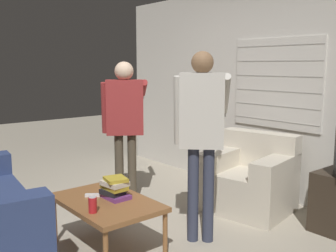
{
  "coord_description": "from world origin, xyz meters",
  "views": [
    {
      "loc": [
        2.95,
        -1.91,
        1.58
      ],
      "look_at": [
        0.06,
        0.49,
        1.0
      ],
      "focal_mm": 42.0,
      "sensor_mm": 36.0,
      "label": 1
    }
  ],
  "objects_px": {
    "book_stack": "(115,188)",
    "spare_remote": "(93,195)",
    "coffee_table": "(106,205)",
    "armchair_beige": "(249,179)",
    "person_left_standing": "(125,115)",
    "soda_can": "(93,205)",
    "person_right_standing": "(202,124)"
  },
  "relations": [
    {
      "from": "coffee_table",
      "to": "spare_remote",
      "type": "relative_size",
      "value": 7.57
    },
    {
      "from": "person_left_standing",
      "to": "spare_remote",
      "type": "height_order",
      "value": "person_left_standing"
    },
    {
      "from": "armchair_beige",
      "to": "person_right_standing",
      "type": "xyz_separation_m",
      "value": [
        0.22,
        -0.97,
        0.73
      ]
    },
    {
      "from": "spare_remote",
      "to": "book_stack",
      "type": "bearing_deg",
      "value": 74.15
    },
    {
      "from": "coffee_table",
      "to": "person_left_standing",
      "type": "height_order",
      "value": "person_left_standing"
    },
    {
      "from": "armchair_beige",
      "to": "spare_remote",
      "type": "distance_m",
      "value": 1.81
    },
    {
      "from": "coffee_table",
      "to": "book_stack",
      "type": "xyz_separation_m",
      "value": [
        0.01,
        0.08,
        0.13
      ]
    },
    {
      "from": "coffee_table",
      "to": "person_right_standing",
      "type": "height_order",
      "value": "person_right_standing"
    },
    {
      "from": "person_right_standing",
      "to": "soda_can",
      "type": "height_order",
      "value": "person_right_standing"
    },
    {
      "from": "book_stack",
      "to": "armchair_beige",
      "type": "bearing_deg",
      "value": 85.68
    },
    {
      "from": "person_left_standing",
      "to": "book_stack",
      "type": "bearing_deg",
      "value": -94.76
    },
    {
      "from": "armchair_beige",
      "to": "person_left_standing",
      "type": "relative_size",
      "value": 0.63
    },
    {
      "from": "person_left_standing",
      "to": "book_stack",
      "type": "xyz_separation_m",
      "value": [
        0.9,
        -0.71,
        -0.48
      ]
    },
    {
      "from": "person_right_standing",
      "to": "soda_can",
      "type": "relative_size",
      "value": 13.52
    },
    {
      "from": "person_left_standing",
      "to": "soda_can",
      "type": "bearing_deg",
      "value": -100.02
    },
    {
      "from": "book_stack",
      "to": "coffee_table",
      "type": "bearing_deg",
      "value": -94.07
    },
    {
      "from": "coffee_table",
      "to": "soda_can",
      "type": "bearing_deg",
      "value": -51.79
    },
    {
      "from": "coffee_table",
      "to": "spare_remote",
      "type": "bearing_deg",
      "value": -164.3
    },
    {
      "from": "person_right_standing",
      "to": "person_left_standing",
      "type": "bearing_deg",
      "value": 134.11
    },
    {
      "from": "person_right_standing",
      "to": "book_stack",
      "type": "xyz_separation_m",
      "value": [
        -0.35,
        -0.69,
        -0.53
      ]
    },
    {
      "from": "armchair_beige",
      "to": "book_stack",
      "type": "bearing_deg",
      "value": 74.36
    },
    {
      "from": "armchair_beige",
      "to": "person_right_standing",
      "type": "height_order",
      "value": "person_right_standing"
    },
    {
      "from": "armchair_beige",
      "to": "soda_can",
      "type": "bearing_deg",
      "value": 80.06
    },
    {
      "from": "person_right_standing",
      "to": "spare_remote",
      "type": "height_order",
      "value": "person_right_standing"
    },
    {
      "from": "coffee_table",
      "to": "spare_remote",
      "type": "xyz_separation_m",
      "value": [
        -0.16,
        -0.04,
        0.05
      ]
    },
    {
      "from": "armchair_beige",
      "to": "person_left_standing",
      "type": "height_order",
      "value": "person_left_standing"
    },
    {
      "from": "armchair_beige",
      "to": "coffee_table",
      "type": "height_order",
      "value": "armchair_beige"
    },
    {
      "from": "armchair_beige",
      "to": "book_stack",
      "type": "relative_size",
      "value": 4.06
    },
    {
      "from": "person_right_standing",
      "to": "spare_remote",
      "type": "relative_size",
      "value": 13.27
    },
    {
      "from": "armchair_beige",
      "to": "coffee_table",
      "type": "bearing_deg",
      "value": 74.37
    },
    {
      "from": "person_right_standing",
      "to": "coffee_table",
      "type": "bearing_deg",
      "value": -159.6
    },
    {
      "from": "book_stack",
      "to": "spare_remote",
      "type": "distance_m",
      "value": 0.22
    }
  ]
}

